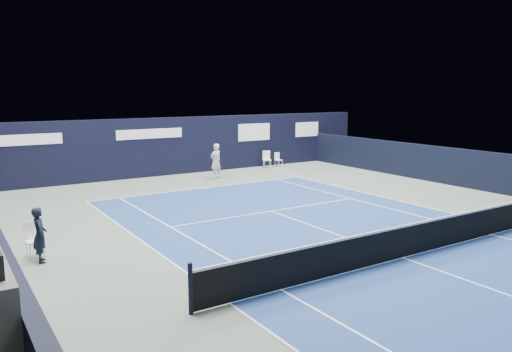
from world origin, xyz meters
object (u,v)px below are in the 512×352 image
at_px(folding_chair_back_b, 278,158).
at_px(tennis_net, 404,240).
at_px(line_judge_chair, 34,237).
at_px(folding_chair_back_a, 267,156).
at_px(tennis_player, 216,161).

distance_m(folding_chair_back_b, tennis_net, 17.05).
xyz_separation_m(line_judge_chair, tennis_net, (8.47, -5.61, -0.05)).
height_order(folding_chair_back_a, folding_chair_back_b, folding_chair_back_a).
xyz_separation_m(folding_chair_back_b, line_judge_chair, (-15.31, -10.00, 0.08)).
distance_m(folding_chair_back_a, tennis_player, 4.68).
xyz_separation_m(line_judge_chair, tennis_player, (10.15, 8.31, 0.35)).
bearing_deg(folding_chair_back_a, line_judge_chair, -123.68).
bearing_deg(tennis_net, tennis_player, 83.11).
distance_m(line_judge_chair, tennis_net, 10.16).
bearing_deg(folding_chair_back_b, folding_chair_back_a, 176.39).
xyz_separation_m(folding_chair_back_a, tennis_player, (-4.34, -1.71, 0.24)).
relative_size(tennis_net, tennis_player, 7.07).
bearing_deg(folding_chair_back_a, tennis_net, -89.42).
distance_m(folding_chair_back_a, line_judge_chair, 17.62).
bearing_deg(tennis_player, folding_chair_back_b, 18.14).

